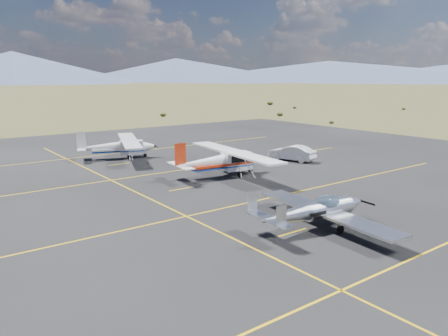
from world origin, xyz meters
name	(u,v)px	position (x,y,z in m)	size (l,w,h in m)	color
ground	(286,206)	(0.00, 0.00, 0.00)	(1600.00, 1600.00, 0.00)	#383D1C
apron	(220,184)	(0.00, 7.00, 0.00)	(72.00, 72.00, 0.02)	black
aircraft_low_wing	(317,210)	(-1.53, -3.76, 0.98)	(6.84, 9.50, 2.06)	silver
aircraft_cessna	(222,160)	(1.65, 8.95, 1.32)	(7.10, 11.79, 2.97)	white
aircraft_plain	(118,146)	(-1.86, 21.14, 1.23)	(7.61, 10.70, 2.76)	silver
sedan	(292,153)	(10.94, 10.33, 0.74)	(1.54, 4.42, 1.46)	silver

